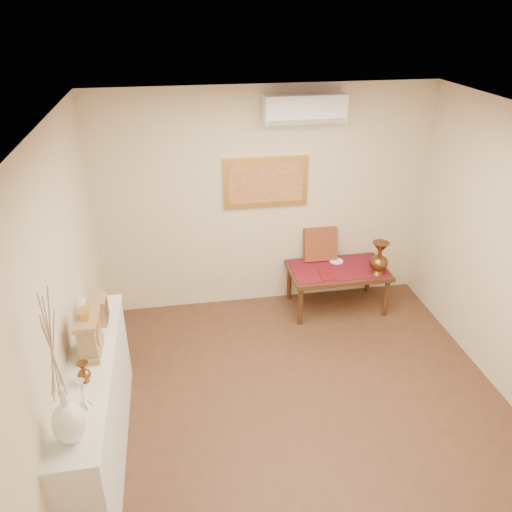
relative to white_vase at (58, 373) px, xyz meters
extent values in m
plane|color=brown|center=(1.83, 0.77, -1.54)|extent=(4.50, 4.50, 0.00)
plane|color=silver|center=(1.83, 0.77, 1.16)|extent=(4.50, 4.50, 0.00)
cube|color=beige|center=(1.83, 3.02, -0.19)|extent=(4.00, 0.02, 2.70)
cube|color=beige|center=(-0.17, 0.77, -0.19)|extent=(0.02, 4.50, 2.70)
cube|color=maroon|center=(2.68, 2.65, -0.98)|extent=(1.14, 0.59, 0.01)
cylinder|color=white|center=(2.71, 2.82, -0.97)|extent=(0.17, 0.17, 0.01)
cube|color=maroon|center=(2.50, 2.50, -0.97)|extent=(0.19, 0.26, 0.01)
cube|color=maroon|center=(2.52, 2.93, -0.77)|extent=(0.42, 0.18, 0.43)
cube|color=silver|center=(0.00, 0.77, -1.06)|extent=(0.35, 2.00, 0.95)
cube|color=silver|center=(0.00, 0.77, -0.57)|extent=(0.37, 2.02, 0.03)
cube|color=#A47E54|center=(0.02, 0.91, -0.53)|extent=(0.16, 0.36, 0.05)
cube|color=#A47E54|center=(0.02, 0.91, -0.38)|extent=(0.14, 0.30, 0.25)
cylinder|color=beige|center=(0.09, 0.91, -0.38)|extent=(0.01, 0.17, 0.17)
cylinder|color=gold|center=(0.10, 0.91, -0.38)|extent=(0.01, 0.19, 0.19)
cube|color=#A47E54|center=(0.02, 0.91, -0.24)|extent=(0.17, 0.34, 0.04)
cube|color=gold|center=(0.02, 0.91, -0.18)|extent=(0.06, 0.11, 0.07)
cube|color=#A47E54|center=(0.03, 1.34, -0.45)|extent=(0.15, 0.20, 0.22)
cube|color=#452614|center=(0.11, 1.34, -0.50)|extent=(0.01, 0.17, 0.09)
cube|color=#452614|center=(0.11, 1.34, -0.40)|extent=(0.01, 0.17, 0.09)
cube|color=#A47E54|center=(0.03, 1.34, -0.32)|extent=(0.16, 0.21, 0.02)
cube|color=#452614|center=(2.68, 2.65, -1.01)|extent=(1.20, 0.70, 0.05)
cylinder|color=#452614|center=(2.14, 2.36, -1.29)|extent=(0.06, 0.06, 0.50)
cylinder|color=#452614|center=(3.22, 2.36, -1.29)|extent=(0.06, 0.06, 0.50)
cylinder|color=#452614|center=(2.14, 2.94, -1.29)|extent=(0.06, 0.06, 0.50)
cylinder|color=#452614|center=(3.22, 2.94, -1.29)|extent=(0.06, 0.06, 0.50)
cube|color=gold|center=(1.83, 2.99, 0.06)|extent=(1.00, 0.05, 0.60)
cube|color=#C88045|center=(1.83, 2.97, 0.06)|extent=(0.88, 0.01, 0.48)
cube|color=white|center=(2.23, 2.89, 0.91)|extent=(0.90, 0.24, 0.30)
cube|color=gray|center=(2.23, 2.77, 0.79)|extent=(0.86, 0.02, 0.05)
camera|label=1|loc=(0.77, -2.47, 1.98)|focal=35.00mm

